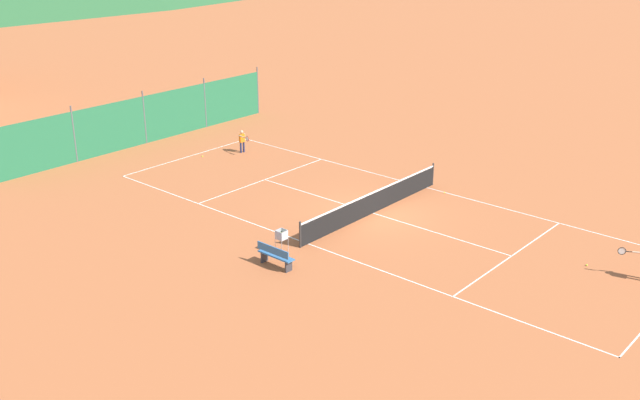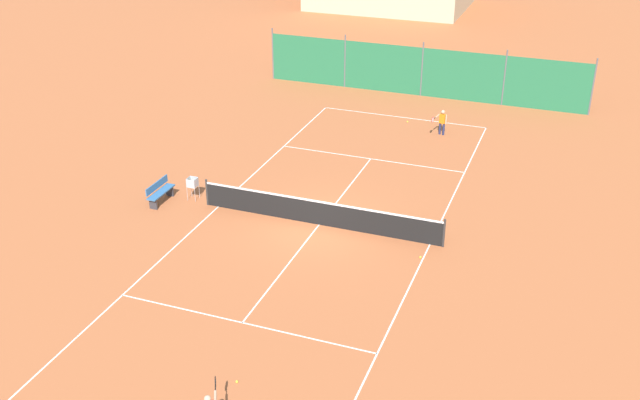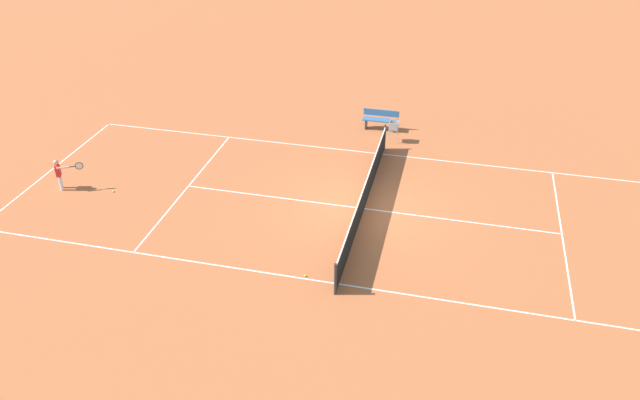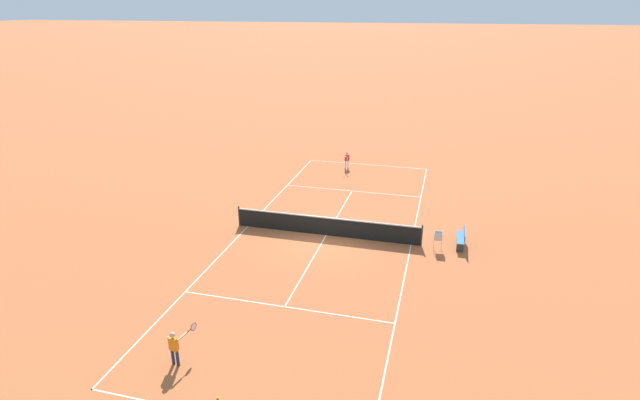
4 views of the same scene
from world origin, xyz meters
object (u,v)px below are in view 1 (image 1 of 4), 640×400
at_px(tennis_ball_far_corner, 587,265).
at_px(ball_hopper, 282,236).
at_px(tennis_ball_near_corner, 444,193).
at_px(tennis_net, 373,202).
at_px(courtside_bench, 275,256).
at_px(tennis_ball_mid_court, 202,156).
at_px(player_far_service, 242,140).

height_order(tennis_ball_far_corner, ball_hopper, ball_hopper).
relative_size(tennis_ball_near_corner, ball_hopper, 0.07).
distance_m(tennis_net, ball_hopper, 5.30).
bearing_deg(courtside_bench, tennis_ball_mid_court, 60.22).
relative_size(tennis_net, tennis_ball_far_corner, 139.09).
bearing_deg(tennis_net, tennis_ball_mid_court, 88.10).
bearing_deg(ball_hopper, tennis_ball_mid_court, 62.85).
bearing_deg(tennis_ball_near_corner, ball_hopper, 172.29).
relative_size(tennis_net, ball_hopper, 10.31).
height_order(player_far_service, ball_hopper, player_far_service).
xyz_separation_m(tennis_ball_mid_court, tennis_ball_near_corner, (3.63, -12.31, 0.00)).
distance_m(tennis_ball_mid_court, tennis_ball_far_corner, 20.13).
relative_size(tennis_ball_mid_court, courtside_bench, 0.04).
bearing_deg(tennis_ball_mid_court, ball_hopper, -117.15).
distance_m(player_far_service, tennis_ball_mid_court, 2.25).
bearing_deg(ball_hopper, tennis_ball_far_corner, -55.20).
relative_size(ball_hopper, courtside_bench, 0.59).
bearing_deg(tennis_ball_mid_court, courtside_bench, -119.78).
relative_size(tennis_ball_far_corner, courtside_bench, 0.04).
height_order(player_far_service, courtside_bench, player_far_service).
distance_m(player_far_service, tennis_ball_near_corner, 11.42).
distance_m(tennis_ball_mid_court, tennis_ball_near_corner, 12.83).
xyz_separation_m(tennis_net, tennis_ball_near_corner, (4.00, -1.01, -0.47)).
xyz_separation_m(tennis_ball_near_corner, ball_hopper, (-9.30, 1.26, 0.62)).
bearing_deg(tennis_ball_near_corner, courtside_bench, 176.84).
bearing_deg(tennis_ball_near_corner, tennis_ball_mid_court, 106.42).
relative_size(tennis_ball_near_corner, tennis_ball_far_corner, 1.00).
xyz_separation_m(tennis_net, tennis_ball_mid_court, (0.37, 11.30, -0.47)).
distance_m(tennis_net, tennis_ball_far_corner, 8.89).
xyz_separation_m(tennis_ball_far_corner, courtside_bench, (-7.36, 8.39, 0.42)).
height_order(tennis_ball_near_corner, ball_hopper, ball_hopper).
bearing_deg(tennis_ball_far_corner, courtside_bench, 131.26).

